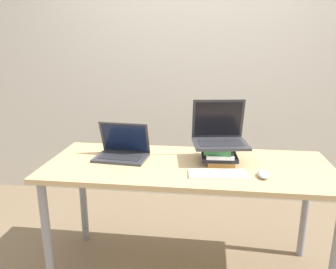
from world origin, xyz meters
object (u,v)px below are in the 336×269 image
Objects in this scene: laptop_left at (122,151)px; book_stack at (219,153)px; laptop_on_books at (219,135)px; wireless_keyboard at (218,174)px; mouse at (263,174)px.

laptop_left reaches higher than book_stack.
book_stack is 0.11m from laptop_on_books.
book_stack reaches higher than wireless_keyboard.
laptop_on_books is (-0.00, 0.03, 0.11)m from book_stack.
book_stack is 0.32m from mouse.
laptop_left reaches higher than wireless_keyboard.
book_stack is at bearing -88.72° from laptop_on_books.
wireless_keyboard is (0.59, -0.21, -0.04)m from laptop_left.
book_stack is (0.60, 0.01, 0.01)m from laptop_left.
laptop_on_books is at bearing 133.29° from mouse.
mouse is (0.23, -0.25, -0.14)m from laptop_on_books.
laptop_left is 1.02× the size of wireless_keyboard.
laptop_on_books is 0.37m from mouse.
laptop_left is 0.86m from mouse.
laptop_on_books is 1.08× the size of wireless_keyboard.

